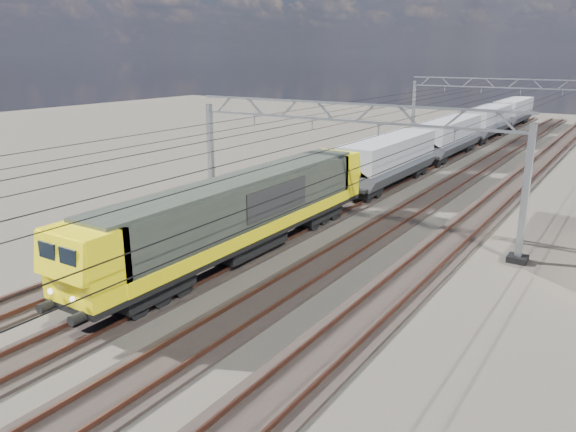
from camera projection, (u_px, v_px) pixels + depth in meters
The scene contains 13 objects.
ground at pixel (305, 249), 28.66m from camera, with size 160.00×160.00×0.00m, color black.
track_outer_west at pixel (214, 229), 31.76m from camera, with size 2.60×140.00×0.30m.
track_loco at pixel (273, 241), 29.68m from camera, with size 2.60×140.00×0.30m.
track_inner_east at pixel (340, 255), 27.60m from camera, with size 2.60×140.00×0.30m.
track_outer_east at pixel (418, 272), 25.52m from camera, with size 2.60×140.00×0.30m.
catenary_gantry_mid at pixel (343, 162), 30.80m from camera, with size 19.90×0.90×7.11m.
catenary_gantry_far at pixel (499, 109), 59.87m from camera, with size 19.90×0.90×7.11m.
overhead_wires at pixel (375, 121), 33.52m from camera, with size 12.03×140.00×0.53m.
locomotive at pixel (243, 211), 27.04m from camera, with size 2.76×21.10×3.62m.
hopper_wagon_lead at pixel (389, 158), 41.35m from camera, with size 3.38×13.00×3.25m.
hopper_wagon_mid at pixel (448, 135), 52.82m from camera, with size 3.38×13.00×3.25m.
hopper_wagon_third at pixel (487, 120), 64.28m from camera, with size 3.38×13.00×3.25m.
hopper_wagon_fourth at pixel (513, 110), 75.75m from camera, with size 3.38×13.00×3.25m.
Camera 1 is at (13.91, -23.22, 9.62)m, focal length 35.00 mm.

